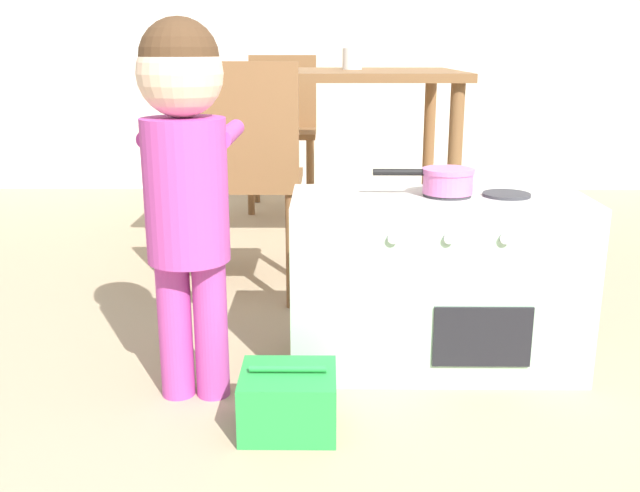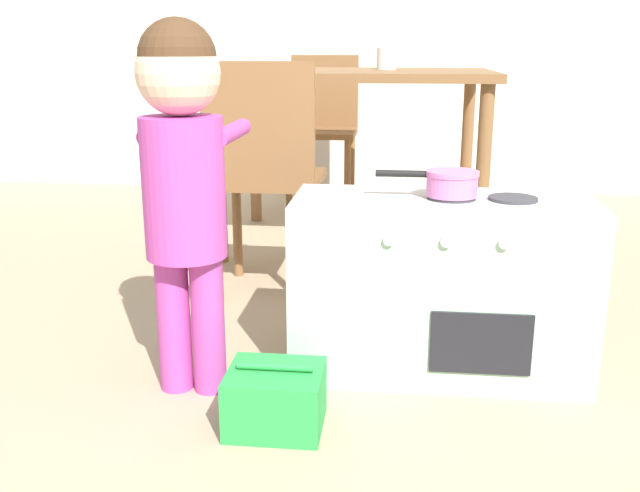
# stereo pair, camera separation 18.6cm
# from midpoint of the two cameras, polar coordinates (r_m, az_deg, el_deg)

# --- Properties ---
(play_kitchen) EXTENTS (0.79, 0.34, 0.49)m
(play_kitchen) POSITION_cam_midpoint_polar(r_m,az_deg,el_deg) (1.97, 12.25, -3.18)
(play_kitchen) COLOR #B2DBB7
(play_kitchen) RESTS_ON ground_plane
(toy_pot) EXTENTS (0.27, 0.14, 0.07)m
(toy_pot) POSITION_cam_midpoint_polar(r_m,az_deg,el_deg) (1.90, 13.20, 5.03)
(toy_pot) COLOR pink
(toy_pot) RESTS_ON play_kitchen
(child_figure) EXTENTS (0.22, 0.37, 0.93)m
(child_figure) POSITION_cam_midpoint_polar(r_m,az_deg,el_deg) (1.74, -7.91, 6.84)
(child_figure) COLOR #BC429E
(child_figure) RESTS_ON ground_plane
(toy_basket) EXTENTS (0.22, 0.19, 0.16)m
(toy_basket) POSITION_cam_midpoint_polar(r_m,az_deg,el_deg) (1.70, -0.39, -12.19)
(toy_basket) COLOR green
(toy_basket) RESTS_ON ground_plane
(dining_table) EXTENTS (1.17, 0.85, 0.77)m
(dining_table) POSITION_cam_midpoint_polar(r_m,az_deg,el_deg) (3.17, 4.53, 12.08)
(dining_table) COLOR brown
(dining_table) RESTS_ON ground_plane
(dining_chair_near) EXTENTS (0.37, 0.37, 0.82)m
(dining_chair_near) POSITION_cam_midpoint_polar(r_m,az_deg,el_deg) (2.46, -2.24, 5.81)
(dining_chair_near) COLOR brown
(dining_chair_near) RESTS_ON ground_plane
(dining_chair_far) EXTENTS (0.37, 0.37, 0.82)m
(dining_chair_far) POSITION_cam_midpoint_polar(r_m,az_deg,el_deg) (3.97, 1.57, 9.56)
(dining_chair_far) COLOR brown
(dining_chair_far) RESTS_ON ground_plane
(cup_on_table) EXTENTS (0.09, 0.09, 0.09)m
(cup_on_table) POSITION_cam_midpoint_polar(r_m,az_deg,el_deg) (3.25, 7.05, 14.63)
(cup_on_table) COLOR white
(cup_on_table) RESTS_ON dining_table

